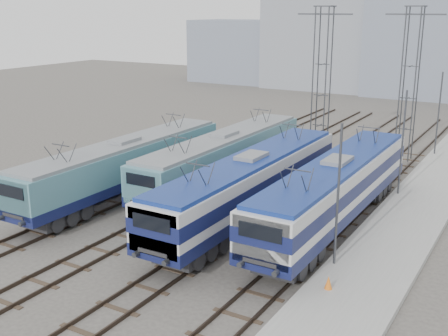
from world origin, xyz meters
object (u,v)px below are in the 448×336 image
catenary_tower_east (410,77)px  mast_front (338,199)px  catenary_tower_west (322,75)px  locomotive_center_right (250,182)px  locomotive_far_right (335,188)px  locomotive_center_left (223,156)px  mast_rear (438,115)px  safety_cone (328,282)px  locomotive_far_left (123,164)px  mast_mid (402,145)px

catenary_tower_east → mast_front: (2.10, -22.00, -3.14)m
catenary_tower_east → catenary_tower_west: bearing=-162.9°
locomotive_center_right → locomotive_far_right: locomotive_far_right is taller
locomotive_center_left → locomotive_far_right: 9.52m
locomotive_far_right → mast_rear: size_ratio=2.64×
catenary_tower_east → mast_front: 22.32m
catenary_tower_east → safety_cone: (2.74, -24.51, -6.05)m
locomotive_center_right → mast_rear: size_ratio=2.63×
locomotive_far_left → safety_cone: (15.99, -5.65, -1.63)m
locomotive_far_left → catenary_tower_east: bearing=54.9°
mast_mid → safety_cone: bearing=-87.5°
catenary_tower_east → mast_rear: (2.10, 2.00, -3.14)m
mast_front → mast_mid: same height
locomotive_far_left → locomotive_center_left: size_ratio=1.00×
locomotive_center_right → mast_mid: size_ratio=2.63×
mast_front → mast_rear: (0.00, 24.00, 0.00)m
locomotive_center_left → locomotive_far_right: locomotive_far_right is taller
mast_front → safety_cone: (0.64, -2.51, -2.90)m
locomotive_center_left → mast_mid: bearing=20.1°
catenary_tower_east → mast_rear: size_ratio=1.71×
locomotive_far_right → catenary_tower_west: (-6.75, 15.06, 4.29)m
locomotive_center_right → mast_rear: (6.35, 20.56, 1.16)m
locomotive_center_right → mast_mid: bearing=53.4°
catenary_tower_east → mast_front: size_ratio=1.71×
locomotive_center_left → catenary_tower_west: bearing=79.3°
locomotive_center_left → mast_front: bearing=-36.5°
mast_mid → locomotive_far_left: bearing=-150.0°
mast_front → catenary_tower_east: bearing=95.5°
locomotive_far_right → catenary_tower_west: size_ratio=1.54×
catenary_tower_east → locomotive_center_right: bearing=-102.9°
locomotive_center_right → mast_front: bearing=-28.4°
mast_front → mast_rear: bearing=90.0°
catenary_tower_west → mast_rear: size_ratio=1.71×
locomotive_center_left → locomotive_far_right: size_ratio=0.97×
catenary_tower_east → mast_rear: catenary_tower_east is taller
safety_cone → catenary_tower_west: bearing=112.3°
locomotive_center_right → mast_front: 7.31m
locomotive_center_right → catenary_tower_east: (4.25, 18.56, 4.30)m
locomotive_far_left → mast_rear: bearing=53.7°
locomotive_center_left → catenary_tower_east: size_ratio=1.49×
locomotive_center_left → locomotive_center_right: (4.50, -4.60, 0.11)m
catenary_tower_west → safety_cone: bearing=-67.7°
locomotive_far_left → locomotive_center_left: 6.65m
catenary_tower_east → locomotive_center_left: bearing=-122.1°
catenary_tower_east → mast_mid: 10.69m
locomotive_far_left → mast_rear: 25.93m
locomotive_center_left → catenary_tower_west: size_ratio=1.49×
safety_cone → mast_mid: bearing=92.5°
locomotive_center_right → catenary_tower_east: 19.52m
safety_cone → locomotive_far_left: bearing=160.5°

